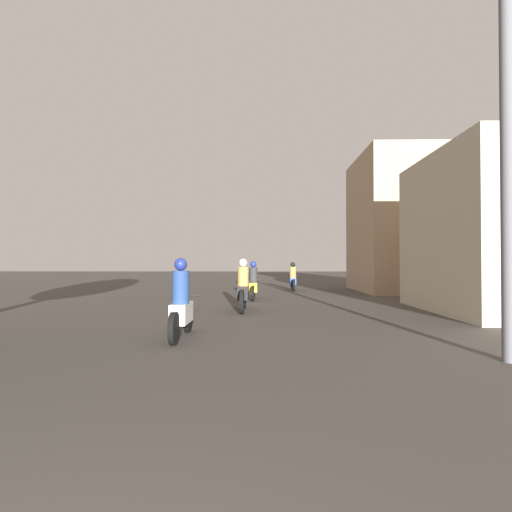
{
  "coord_description": "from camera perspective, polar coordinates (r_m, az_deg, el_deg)",
  "views": [
    {
      "loc": [
        0.94,
        -0.33,
        1.44
      ],
      "look_at": [
        0.56,
        17.66,
        1.71
      ],
      "focal_mm": 28.0,
      "sensor_mm": 36.0,
      "label": 1
    }
  ],
  "objects": [
    {
      "name": "utility_pole_near",
      "position": [
        7.22,
        32.24,
        18.58
      ],
      "size": [
        1.6,
        0.2,
        7.33
      ],
      "color": "slate",
      "rests_on": "ground_plane"
    },
    {
      "name": "building_right_far",
      "position": [
        21.11,
        21.32,
        4.28
      ],
      "size": [
        5.23,
        5.7,
        6.61
      ],
      "color": "tan",
      "rests_on": "ground_plane"
    },
    {
      "name": "motorcycle_white",
      "position": [
        7.71,
        -10.64,
        -7.03
      ],
      "size": [
        0.6,
        1.85,
        1.51
      ],
      "rotation": [
        0.0,
        0.0,
        0.17
      ],
      "color": "black",
      "rests_on": "ground_plane"
    },
    {
      "name": "motorcycle_yellow",
      "position": [
        15.31,
        -0.39,
        -4.01
      ],
      "size": [
        0.6,
        1.96,
        1.47
      ],
      "rotation": [
        0.0,
        0.0,
        -0.15
      ],
      "color": "black",
      "rests_on": "ground_plane"
    },
    {
      "name": "motorcycle_black",
      "position": [
        11.74,
        -1.84,
        -4.85
      ],
      "size": [
        0.6,
        2.06,
        1.54
      ],
      "rotation": [
        0.0,
        0.0,
        0.13
      ],
      "color": "black",
      "rests_on": "ground_plane"
    },
    {
      "name": "motorcycle_blue",
      "position": [
        20.28,
        5.28,
        -3.28
      ],
      "size": [
        0.6,
        1.98,
        1.43
      ],
      "rotation": [
        0.0,
        0.0,
        0.0
      ],
      "color": "black",
      "rests_on": "ground_plane"
    }
  ]
}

